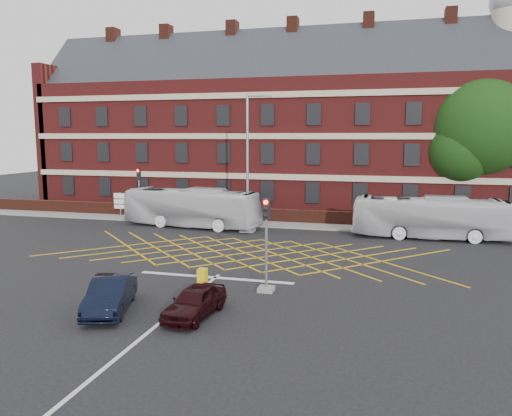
% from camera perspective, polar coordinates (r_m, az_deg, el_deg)
% --- Properties ---
extents(ground, '(120.00, 120.00, 0.00)m').
position_cam_1_polar(ground, '(28.45, -2.32, -6.06)').
color(ground, black).
rests_on(ground, ground).
extents(victorian_building, '(51.00, 12.17, 20.40)m').
position_cam_1_polar(victorian_building, '(48.98, 5.58, 9.16)').
color(victorian_building, '#5D1818').
rests_on(victorian_building, ground).
extents(boundary_wall, '(56.00, 0.50, 1.10)m').
position_cam_1_polar(boundary_wall, '(40.69, 3.06, -0.92)').
color(boundary_wall, '#451A12').
rests_on(boundary_wall, ground).
extents(far_pavement, '(60.00, 3.00, 0.12)m').
position_cam_1_polar(far_pavement, '(39.81, 2.76, -1.84)').
color(far_pavement, slate).
rests_on(far_pavement, ground).
extents(box_junction_hatching, '(8.22, 8.22, 0.02)m').
position_cam_1_polar(box_junction_hatching, '(30.31, -1.20, -5.14)').
color(box_junction_hatching, '#CC990C').
rests_on(box_junction_hatching, ground).
extents(stop_line, '(8.00, 0.30, 0.02)m').
position_cam_1_polar(stop_line, '(25.24, -4.67, -7.92)').
color(stop_line, silver).
rests_on(stop_line, ground).
extents(centre_line, '(0.15, 14.00, 0.02)m').
position_cam_1_polar(centre_line, '(19.56, -11.18, -12.95)').
color(centre_line, silver).
rests_on(centre_line, ground).
extents(bus_left, '(11.16, 3.95, 3.04)m').
position_cam_1_polar(bus_left, '(38.94, -7.39, 0.05)').
color(bus_left, silver).
rests_on(bus_left, ground).
extents(bus_right, '(10.50, 2.49, 2.92)m').
position_cam_1_polar(bus_right, '(36.32, 19.25, -1.03)').
color(bus_right, silver).
rests_on(bus_right, ground).
extents(car_navy, '(2.65, 4.38, 1.36)m').
position_cam_1_polar(car_navy, '(21.25, -16.33, -9.47)').
color(car_navy, black).
rests_on(car_navy, ground).
extents(car_maroon, '(1.79, 3.70, 1.22)m').
position_cam_1_polar(car_maroon, '(19.97, -7.01, -10.57)').
color(car_maroon, black).
rests_on(car_maroon, ground).
extents(deciduous_tree, '(8.21, 8.13, 11.75)m').
position_cam_1_polar(deciduous_tree, '(44.55, 24.15, 7.66)').
color(deciduous_tree, black).
rests_on(deciduous_tree, ground).
extents(traffic_light_near, '(0.70, 0.70, 4.27)m').
position_cam_1_polar(traffic_light_near, '(22.58, 1.18, -5.24)').
color(traffic_light_near, slate).
rests_on(traffic_light_near, ground).
extents(traffic_light_far, '(0.70, 0.70, 4.27)m').
position_cam_1_polar(traffic_light_far, '(43.46, -13.18, 1.08)').
color(traffic_light_far, slate).
rests_on(traffic_light_far, ground).
extents(street_lamp, '(2.25, 1.00, 9.90)m').
position_cam_1_polar(street_lamp, '(36.45, -0.88, 2.68)').
color(street_lamp, slate).
rests_on(street_lamp, ground).
extents(direction_signs, '(1.10, 0.16, 2.20)m').
position_cam_1_polar(direction_signs, '(44.69, -15.29, 0.70)').
color(direction_signs, gray).
rests_on(direction_signs, ground).
extents(utility_cabinet, '(0.40, 0.42, 0.87)m').
position_cam_1_polar(utility_cabinet, '(23.73, -6.14, -7.93)').
color(utility_cabinet, '#EAB60D').
rests_on(utility_cabinet, ground).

